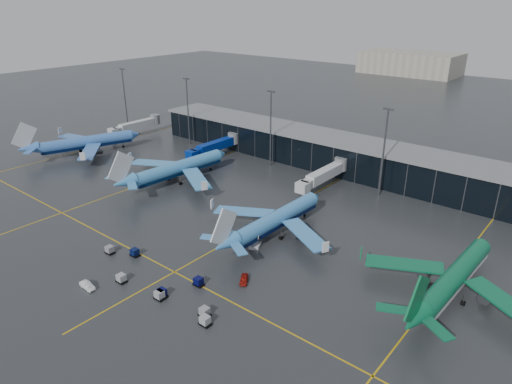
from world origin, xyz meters
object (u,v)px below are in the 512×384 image
Objects in this scene: airliner_klm_west at (86,135)px; baggage_carts at (159,284)px; airliner_aer_lingus at (457,266)px; airliner_klm_near at (277,210)px; mobile_airstair at (255,244)px; service_van_red at (244,279)px; airliner_arkefly at (179,160)px; service_van_white at (87,286)px.

baggage_carts is at bearing -5.35° from airliner_klm_west.
airliner_klm_west reaches higher than airliner_aer_lingus.
baggage_carts is at bearing -96.56° from airliner_klm_near.
mobile_airstair is at bearing -163.70° from airliner_aer_lingus.
service_van_red is at bearing 45.19° from baggage_carts.
airliner_aer_lingus is 1.13× the size of baggage_carts.
airliner_arkefly is 57.96m from baggage_carts.
service_van_red is (-33.73, -22.36, -5.64)m from airliner_aer_lingus.
airliner_klm_near is (91.23, -5.57, -0.63)m from airliner_klm_west.
mobile_airstair is 0.97× the size of service_van_white.
airliner_klm_west is 1.01× the size of airliner_arkefly.
airliner_klm_near is 41.24m from airliner_aer_lingus.
service_van_red is at bearing -25.87° from airliner_arkefly.
airliner_klm_near is at bearing -17.66° from service_van_white.
airliner_klm_west is 132.51m from airliner_aer_lingus.
airliner_klm_west reaches higher than airliner_klm_near.
airliner_klm_west is at bearing -179.19° from airliner_aer_lingus.
mobile_airstair is 36.86m from service_van_white.
airliner_klm_west reaches higher than airliner_arkefly.
airliner_klm_west is 95.20m from baggage_carts.
airliner_arkefly reaches higher than service_van_white.
baggage_carts is 16.76m from service_van_red.
baggage_carts is at bearing -140.45° from airliner_aer_lingus.
airliner_aer_lingus is at bearing -11.09° from mobile_airstair.
airliner_klm_near reaches higher than mobile_airstair.
airliner_klm_west is 1.23× the size of baggage_carts.
service_van_white is (76.28, -47.74, -6.18)m from airliner_klm_west.
airliner_arkefly is at bearing 32.11° from service_van_white.
airliner_klm_near is at bearing 14.99° from airliner_klm_west.
airliner_klm_west is at bearing 59.82° from service_van_white.
airliner_klm_near is 10.22× the size of service_van_white.
mobile_airstair reaches higher than baggage_carts.
airliner_klm_near is 33.56m from baggage_carts.
airliner_arkefly is 1.09× the size of airliner_klm_near.
airliner_arkefly is 11.14× the size of service_van_white.
airliner_klm_west is 1.09× the size of airliner_aer_lingus.
airliner_aer_lingus reaches higher than mobile_airstair.
airliner_arkefly is at bearing 170.12° from airliner_klm_near.
service_van_white is at bearing -170.17° from service_van_red.
airliner_aer_lingus is 40.86m from service_van_red.
service_van_white is at bearing -139.58° from airliner_aer_lingus.
airliner_arkefly is 1.22× the size of baggage_carts.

